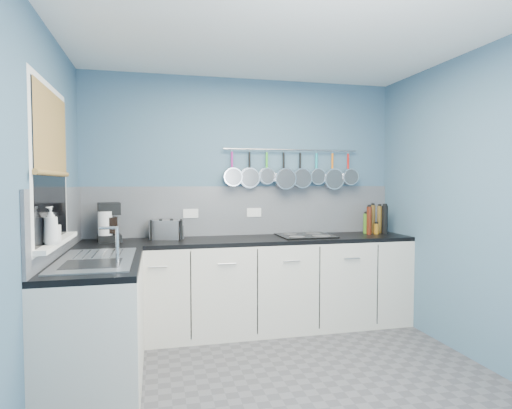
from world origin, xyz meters
name	(u,v)px	position (x,y,z in m)	size (l,w,h in m)	color
floor	(287,388)	(0.00, 0.00, -0.01)	(3.20, 3.00, 0.02)	#47474C
ceiling	(289,24)	(0.00, 0.00, 2.51)	(3.20, 3.00, 0.02)	white
wall_back	(244,201)	(0.00, 1.51, 1.25)	(3.20, 0.02, 2.50)	#40607A
wall_front	(420,236)	(0.00, -1.51, 1.25)	(3.20, 0.02, 2.50)	#40607A
wall_left	(34,214)	(-1.61, 0.00, 1.25)	(0.02, 3.00, 2.50)	#40607A
wall_right	(486,207)	(1.61, 0.00, 1.25)	(0.02, 3.00, 2.50)	#40607A
backsplash_back	(244,211)	(0.00, 1.49, 1.15)	(3.20, 0.02, 0.50)	gray
backsplash_left	(60,221)	(-1.59, 0.60, 1.15)	(0.02, 1.80, 0.50)	gray
cabinet_run_back	(250,286)	(0.00, 1.20, 0.43)	(3.20, 0.60, 0.86)	beige
worktop_back	(250,240)	(0.00, 1.20, 0.88)	(3.20, 0.60, 0.04)	black
cabinet_run_left	(97,327)	(-1.30, 0.30, 0.43)	(0.60, 1.20, 0.86)	beige
worktop_left	(96,263)	(-1.30, 0.30, 0.88)	(0.60, 1.20, 0.04)	black
window_frame	(50,166)	(-1.58, 0.30, 1.55)	(0.01, 1.00, 1.10)	white
window_glass	(51,166)	(-1.57, 0.30, 1.55)	(0.01, 0.90, 1.00)	black
bamboo_blind	(52,132)	(-1.56, 0.30, 1.77)	(0.01, 0.90, 0.55)	olive
window_sill	(56,242)	(-1.55, 0.30, 1.04)	(0.10, 0.98, 0.03)	white
sink_unit	(96,260)	(-1.30, 0.30, 0.90)	(0.50, 0.95, 0.01)	silver
mixer_tap	(117,244)	(-1.14, 0.12, 1.03)	(0.12, 0.08, 0.26)	silver
socket_left	(191,213)	(-0.55, 1.48, 1.13)	(0.15, 0.01, 0.09)	white
socket_right	(254,212)	(0.10, 1.48, 1.13)	(0.15, 0.01, 0.09)	white
pot_rail	(292,150)	(0.50, 1.45, 1.78)	(0.02, 0.02, 1.45)	silver
soap_bottle_a	(51,225)	(-1.53, 0.07, 1.17)	(0.09, 0.09, 0.24)	white
soap_bottle_b	(53,230)	(-1.53, 0.12, 1.14)	(0.08, 0.08, 0.17)	white
paper_towel	(105,227)	(-1.33, 1.21, 1.04)	(0.12, 0.12, 0.28)	white
coffee_maker	(109,222)	(-1.31, 1.26, 1.08)	(0.20, 0.22, 0.36)	black
toaster	(166,230)	(-0.80, 1.33, 0.99)	(0.28, 0.16, 0.18)	silver
canister	(179,232)	(-0.67, 1.31, 0.97)	(0.09, 0.09, 0.13)	silver
hob	(305,236)	(0.57, 1.22, 0.91)	(0.53, 0.47, 0.01)	black
pan_0	(232,168)	(-0.13, 1.44, 1.59)	(0.19, 0.10, 0.38)	silver
pan_1	(250,168)	(0.05, 1.44, 1.58)	(0.20, 0.06, 0.39)	silver
pan_2	(267,167)	(0.23, 1.44, 1.60)	(0.17, 0.06, 0.36)	silver
pan_3	(284,170)	(0.41, 1.44, 1.57)	(0.22, 0.11, 0.41)	silver
pan_4	(300,169)	(0.59, 1.44, 1.58)	(0.21, 0.10, 0.40)	silver
pan_5	(317,168)	(0.77, 1.44, 1.60)	(0.18, 0.08, 0.37)	silver
pan_6	(333,170)	(0.95, 1.44, 1.57)	(0.23, 0.09, 0.42)	silver
pan_7	(348,168)	(1.14, 1.44, 1.60)	(0.18, 0.10, 0.37)	silver
condiment_0	(380,220)	(1.44, 1.30, 1.04)	(0.05, 0.05, 0.29)	brown
condiment_1	(373,219)	(1.36, 1.30, 1.05)	(0.05, 0.05, 0.30)	brown
condiment_2	(366,223)	(1.29, 1.31, 1.01)	(0.07, 0.07, 0.21)	#3F721E
condiment_3	(385,220)	(1.46, 1.23, 1.05)	(0.06, 0.06, 0.30)	black
condiment_4	(376,229)	(1.36, 1.23, 0.95)	(0.05, 0.05, 0.11)	#8C5914
condiment_5	(369,221)	(1.27, 1.22, 1.04)	(0.05, 0.05, 0.29)	#4C190C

